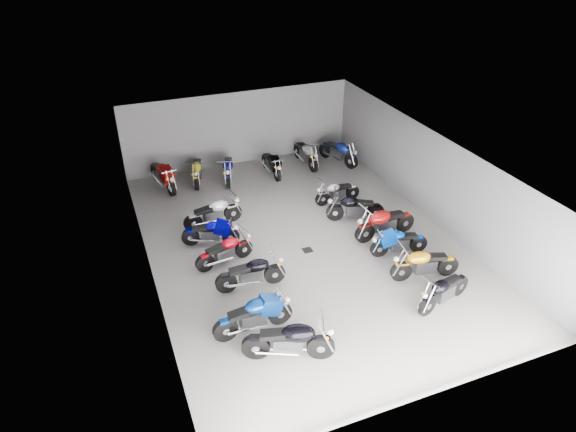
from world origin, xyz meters
name	(u,v)px	position (x,y,z in m)	size (l,w,h in m)	color
ground	(302,242)	(0.00, 0.00, 0.00)	(14.00, 14.00, 0.00)	gray
wall_back	(239,128)	(0.00, 7.00, 1.60)	(10.00, 0.10, 3.20)	slate
wall_left	(146,232)	(-5.00, 0.00, 1.60)	(0.10, 14.00, 3.20)	slate
wall_right	(432,176)	(5.00, 0.00, 1.60)	(0.10, 14.00, 3.20)	slate
ceiling	(303,156)	(0.00, 0.00, 3.22)	(10.00, 14.00, 0.04)	black
drain_grate	(307,250)	(0.00, -0.50, 0.01)	(0.32, 0.32, 0.01)	black
motorcycle_left_a	(290,341)	(-2.31, -4.70, 0.56)	(2.23, 1.01, 1.03)	black
motorcycle_left_b	(254,316)	(-2.83, -3.47, 0.53)	(2.23, 0.46, 0.98)	black
motorcycle_left_c	(251,273)	(-2.31, -1.65, 0.51)	(2.13, 0.46, 0.94)	black
motorcycle_left_d	(225,251)	(-2.72, -0.21, 0.48)	(1.97, 0.57, 0.88)	black
motorcycle_left_e	(211,233)	(-2.86, 1.02, 0.47)	(1.88, 0.79, 0.86)	black
motorcycle_left_f	(214,213)	(-2.48, 2.16, 0.52)	(2.16, 0.49, 0.95)	black
motorcycle_right_a	(444,291)	(2.49, -4.41, 0.50)	(2.02, 0.71, 0.91)	black
motorcycle_right_b	(424,264)	(2.70, -3.14, 0.52)	(2.16, 0.59, 0.96)	black
motorcycle_right_c	(398,242)	(2.66, -1.76, 0.47)	(1.95, 0.49, 0.86)	black
motorcycle_right_d	(385,223)	(2.77, -0.70, 0.56)	(2.34, 0.49, 1.03)	black
motorcycle_right_e	(355,208)	(2.35, 0.67, 0.51)	(2.03, 0.88, 0.93)	black
motorcycle_right_f	(337,192)	(2.35, 2.10, 0.45)	(1.87, 0.38, 0.82)	black
motorcycle_back_a	(163,175)	(-3.64, 5.75, 0.56)	(0.69, 2.32, 1.03)	black
motorcycle_back_b	(197,170)	(-2.23, 5.82, 0.50)	(0.69, 2.05, 0.92)	black
motorcycle_back_c	(228,169)	(-1.00, 5.44, 0.52)	(0.78, 2.12, 0.96)	black
motorcycle_back_d	(272,164)	(0.85, 5.31, 0.49)	(0.40, 2.04, 0.90)	black
motorcycle_back_e	(306,153)	(2.58, 5.65, 0.55)	(0.45, 2.27, 1.00)	black
motorcycle_back_f	(339,152)	(4.01, 5.31, 0.54)	(0.91, 2.16, 0.99)	black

